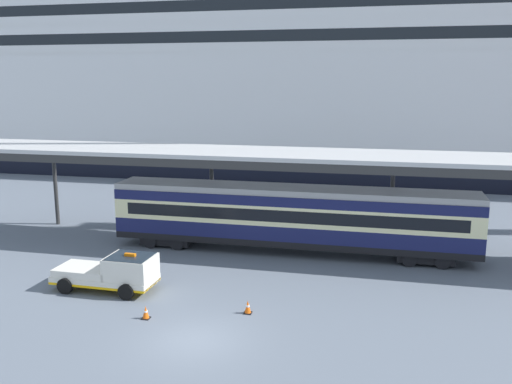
{
  "coord_description": "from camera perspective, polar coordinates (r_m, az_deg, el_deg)",
  "views": [
    {
      "loc": [
        7.2,
        -19.86,
        10.5
      ],
      "look_at": [
        0.58,
        8.78,
        4.5
      ],
      "focal_mm": 38.75,
      "sensor_mm": 36.0,
      "label": 1
    }
  ],
  "objects": [
    {
      "name": "traffic_cone_near",
      "position": [
        25.71,
        -11.32,
        -12.09
      ],
      "size": [
        0.36,
        0.36,
        0.6
      ],
      "color": "black",
      "rests_on": "ground"
    },
    {
      "name": "traffic_cone_mid",
      "position": [
        25.75,
        -0.86,
        -11.79
      ],
      "size": [
        0.36,
        0.36,
        0.62
      ],
      "color": "black",
      "rests_on": "ground"
    },
    {
      "name": "platform_canopy",
      "position": [
        33.52,
        3.85,
        3.71
      ],
      "size": [
        47.81,
        5.52,
        6.18
      ],
      "color": "silver",
      "rests_on": "ground"
    },
    {
      "name": "train_carriage",
      "position": [
        33.83,
        3.66,
        -2.51
      ],
      "size": [
        22.06,
        2.81,
        4.11
      ],
      "color": "black",
      "rests_on": "ground"
    },
    {
      "name": "ground_plane",
      "position": [
        23.59,
        -6.4,
        -14.97
      ],
      "size": [
        400.0,
        400.0,
        0.0
      ],
      "primitive_type": "plane",
      "color": "slate"
    },
    {
      "name": "cruise_ship",
      "position": [
        68.12,
        13.23,
        13.36
      ],
      "size": [
        178.86,
        28.12,
        38.55
      ],
      "color": "black",
      "rests_on": "ground"
    },
    {
      "name": "service_truck",
      "position": [
        29.04,
        -14.44,
        -7.96
      ],
      "size": [
        5.23,
        2.31,
        2.02
      ],
      "color": "silver",
      "rests_on": "ground"
    }
  ]
}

